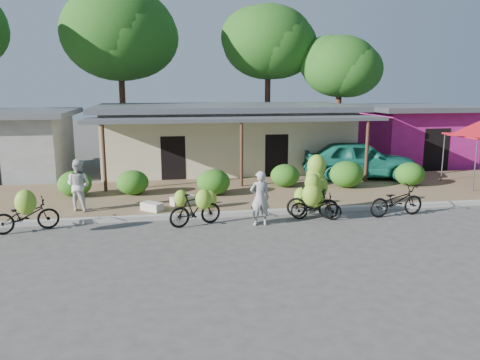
# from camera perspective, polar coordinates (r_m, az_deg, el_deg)

# --- Properties ---
(ground) EXTENTS (100.00, 100.00, 0.00)m
(ground) POSITION_cam_1_polar(r_m,az_deg,el_deg) (14.18, 4.45, -6.38)
(ground) COLOR #454240
(ground) RESTS_ON ground
(sidewalk) EXTENTS (60.00, 6.00, 0.12)m
(sidewalk) POSITION_cam_1_polar(r_m,az_deg,el_deg) (18.88, 0.76, -1.63)
(sidewalk) COLOR #876448
(sidewalk) RESTS_ON ground
(curb) EXTENTS (60.00, 0.25, 0.15)m
(curb) POSITION_cam_1_polar(r_m,az_deg,el_deg) (16.02, 2.71, -3.97)
(curb) COLOR #A8A399
(curb) RESTS_ON ground
(shop_main) EXTENTS (13.00, 8.50, 3.35)m
(shop_main) POSITION_cam_1_polar(r_m,az_deg,el_deg) (24.38, -1.77, 5.31)
(shop_main) COLOR beige
(shop_main) RESTS_ON ground
(shop_pink) EXTENTS (6.00, 6.00, 3.25)m
(shop_pink) POSITION_cam_1_polar(r_m,az_deg,el_deg) (27.89, 20.20, 5.29)
(shop_pink) COLOR #C61E87
(shop_pink) RESTS_ON ground
(shop_grey) EXTENTS (7.00, 6.00, 3.15)m
(shop_grey) POSITION_cam_1_polar(r_m,az_deg,el_deg) (25.40, -27.25, 4.06)
(shop_grey) COLOR #B0AFAA
(shop_grey) RESTS_ON ground
(tree_far_center) EXTENTS (6.70, 6.70, 9.93)m
(tree_far_center) POSITION_cam_1_polar(r_m,az_deg,el_deg) (29.44, -14.88, 16.99)
(tree_far_center) COLOR #543421
(tree_far_center) RESTS_ON ground
(tree_center_right) EXTENTS (5.80, 5.73, 9.27)m
(tree_center_right) POSITION_cam_1_polar(r_m,az_deg,el_deg) (30.55, 3.05, 16.60)
(tree_center_right) COLOR #543421
(tree_center_right) RESTS_ON ground
(tree_near_right) EXTENTS (4.74, 4.58, 7.31)m
(tree_near_right) POSITION_cam_1_polar(r_m,az_deg,el_deg) (29.69, 11.67, 13.60)
(tree_near_right) COLOR #543421
(tree_near_right) RESTS_ON ground
(hedge_0) EXTENTS (1.28, 1.15, 1.00)m
(hedge_0) POSITION_cam_1_polar(r_m,az_deg,el_deg) (19.08, -19.51, -0.44)
(hedge_0) COLOR #215112
(hedge_0) RESTS_ON sidewalk
(hedge_1) EXTENTS (1.24, 1.12, 0.97)m
(hedge_1) POSITION_cam_1_polar(r_m,az_deg,el_deg) (18.78, -12.95, -0.29)
(hedge_1) COLOR #215112
(hedge_1) RESTS_ON sidewalk
(hedge_2) EXTENTS (1.30, 1.17, 1.02)m
(hedge_2) POSITION_cam_1_polar(r_m,az_deg,el_deg) (18.28, -3.25, -0.25)
(hedge_2) COLOR #215112
(hedge_2) RESTS_ON sidewalk
(hedge_3) EXTENTS (1.23, 1.11, 0.96)m
(hedge_3) POSITION_cam_1_polar(r_m,az_deg,el_deg) (19.81, 5.51, 0.54)
(hedge_3) COLOR #215112
(hedge_3) RESTS_ON sidewalk
(hedge_4) EXTENTS (1.43, 1.29, 1.12)m
(hedge_4) POSITION_cam_1_polar(r_m,az_deg,el_deg) (20.09, 12.87, 0.69)
(hedge_4) COLOR #215112
(hedge_4) RESTS_ON sidewalk
(hedge_5) EXTENTS (1.28, 1.15, 0.99)m
(hedge_5) POSITION_cam_1_polar(r_m,az_deg,el_deg) (21.25, 19.99, 0.69)
(hedge_5) COLOR #215112
(hedge_5) RESTS_ON sidewalk
(bike_far_left) EXTENTS (2.02, 1.49, 1.43)m
(bike_far_left) POSITION_cam_1_polar(r_m,az_deg,el_deg) (15.37, -24.68, -3.74)
(bike_far_left) COLOR black
(bike_far_left) RESTS_ON ground
(bike_left) EXTENTS (1.80, 1.34, 1.30)m
(bike_left) POSITION_cam_1_polar(r_m,az_deg,el_deg) (14.64, -5.35, -3.45)
(bike_left) COLOR black
(bike_left) RESTS_ON ground
(bike_center) EXTENTS (1.76, 1.36, 2.08)m
(bike_center) POSITION_cam_1_polar(r_m,az_deg,el_deg) (15.74, 9.23, -1.55)
(bike_center) COLOR black
(bike_center) RESTS_ON ground
(bike_right) EXTENTS (1.78, 1.41, 1.63)m
(bike_right) POSITION_cam_1_polar(r_m,az_deg,el_deg) (15.46, 8.81, -2.34)
(bike_right) COLOR black
(bike_right) RESTS_ON ground
(bike_far_right) EXTENTS (2.07, 0.94, 1.05)m
(bike_far_right) POSITION_cam_1_polar(r_m,az_deg,el_deg) (16.57, 18.52, -2.44)
(bike_far_right) COLOR black
(bike_far_right) RESTS_ON ground
(loose_banana_a) EXTENTS (0.49, 0.41, 0.61)m
(loose_banana_a) POSITION_cam_1_polar(r_m,az_deg,el_deg) (16.65, -7.20, -2.22)
(loose_banana_a) COLOR #8AAB2A
(loose_banana_a) RESTS_ON sidewalk
(loose_banana_b) EXTENTS (0.48, 0.41, 0.60)m
(loose_banana_b) POSITION_cam_1_polar(r_m,az_deg,el_deg) (16.46, -3.68, -2.33)
(loose_banana_b) COLOR #8AAB2A
(loose_banana_b) RESTS_ON sidewalk
(loose_banana_c) EXTENTS (0.53, 0.45, 0.66)m
(loose_banana_c) POSITION_cam_1_polar(r_m,az_deg,el_deg) (16.80, 7.48, -2.00)
(loose_banana_c) COLOR #8AAB2A
(loose_banana_c) RESTS_ON sidewalk
(sack_near) EXTENTS (0.94, 0.70, 0.30)m
(sack_near) POSITION_cam_1_polar(r_m,az_deg,el_deg) (16.97, -6.98, -2.49)
(sack_near) COLOR beige
(sack_near) RESTS_ON sidewalk
(sack_far) EXTENTS (0.81, 0.79, 0.28)m
(sack_far) POSITION_cam_1_polar(r_m,az_deg,el_deg) (16.32, -10.68, -3.20)
(sack_far) COLOR beige
(sack_far) RESTS_ON sidewalk
(vendor) EXTENTS (0.66, 0.45, 1.74)m
(vendor) POSITION_cam_1_polar(r_m,az_deg,el_deg) (14.65, 2.44, -2.23)
(vendor) COLOR #959595
(vendor) RESTS_ON ground
(bystander) EXTENTS (1.07, 0.97, 1.78)m
(bystander) POSITION_cam_1_polar(r_m,az_deg,el_deg) (16.84, -19.09, -0.57)
(bystander) COLOR beige
(bystander) RESTS_ON sidewalk
(teal_van) EXTENTS (5.37, 2.90, 1.73)m
(teal_van) POSITION_cam_1_polar(r_m,az_deg,el_deg) (22.26, 14.31, 2.46)
(teal_van) COLOR #176957
(teal_van) RESTS_ON sidewalk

